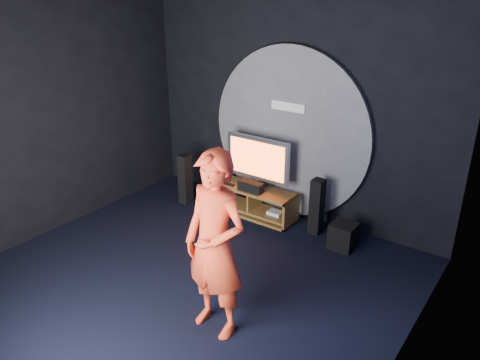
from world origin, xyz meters
name	(u,v)px	position (x,y,z in m)	size (l,w,h in m)	color
floor	(183,285)	(0.00, 0.00, 0.00)	(5.00, 5.00, 0.00)	black
back_wall	(292,103)	(0.00, 2.50, 1.75)	(5.00, 0.04, 3.50)	black
left_wall	(39,113)	(-2.50, 0.00, 1.75)	(0.04, 5.00, 3.50)	black
right_wall	(410,211)	(2.50, 0.00, 1.75)	(0.04, 5.00, 3.50)	black
wall_disc_panel	(289,133)	(0.00, 2.44, 1.30)	(2.60, 0.11, 2.60)	#515156
media_console	(255,204)	(-0.33, 2.05, 0.20)	(1.34, 0.45, 0.45)	olive
tv	(258,160)	(-0.34, 2.12, 0.89)	(1.08, 0.22, 0.81)	#A5A5AC
center_speaker	(251,186)	(-0.34, 1.94, 0.53)	(0.40, 0.15, 0.15)	black
remote	(229,184)	(-0.74, 1.93, 0.46)	(0.18, 0.05, 0.02)	black
tower_speaker_left	(185,179)	(-1.51, 1.76, 0.42)	(0.17, 0.19, 0.84)	black
tower_speaker_right	(317,207)	(0.70, 2.11, 0.42)	(0.17, 0.19, 0.84)	black
subwoofer	(343,236)	(1.20, 1.94, 0.18)	(0.33, 0.33, 0.37)	black
player	(215,246)	(0.80, -0.33, 0.99)	(0.72, 0.48, 1.99)	red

